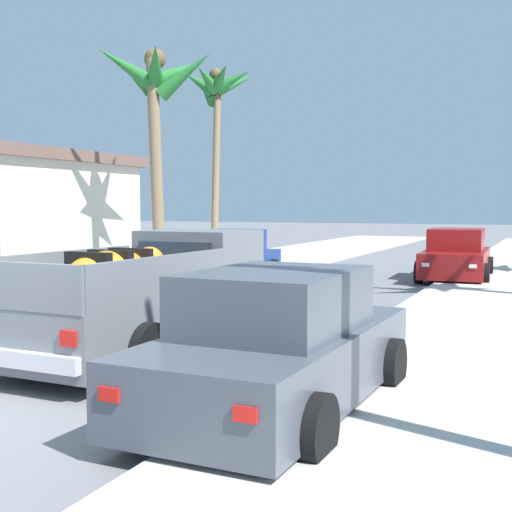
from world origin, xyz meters
The scene contains 9 objects.
sidewalk_left centered at (-4.99, 12.00, 0.06)m, with size 4.99×60.00×0.12m, color beige.
curb_left centered at (-3.90, 12.00, 0.05)m, with size 0.16×60.00×0.10m, color silver.
curb_right centered at (3.90, 12.00, 0.05)m, with size 0.16×60.00×0.10m, color silver.
pickup_truck centered at (-0.07, 3.90, 0.81)m, with size 2.32×5.26×1.80m.
car_left_near centered at (-2.97, 12.37, 0.71)m, with size 2.21×4.34×1.54m.
car_right_near centered at (2.79, 16.10, 0.71)m, with size 2.18×4.33×1.54m.
car_left_mid centered at (2.86, 1.82, 0.71)m, with size 2.10×4.29×1.54m.
palm_tree_left_fore centered at (-6.58, 14.44, 5.96)m, with size 3.84×3.59×7.36m.
palm_tree_left_back centered at (-7.66, 20.87, 6.86)m, with size 3.28×3.44×8.04m.
Camera 1 is at (5.55, -4.83, 2.21)m, focal length 47.68 mm.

